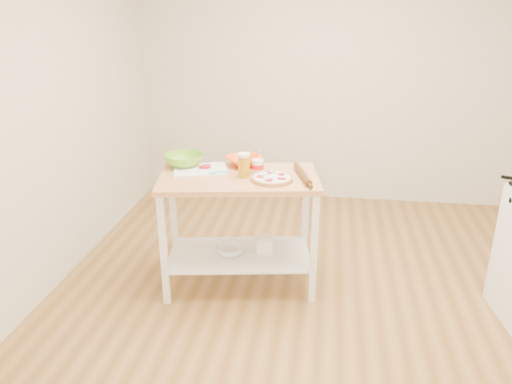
{
  "coord_description": "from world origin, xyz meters",
  "views": [
    {
      "loc": [
        0.07,
        -3.14,
        2.11
      ],
      "look_at": [
        -0.45,
        0.3,
        0.77
      ],
      "focal_mm": 35.0,
      "sensor_mm": 36.0,
      "label": 1
    }
  ],
  "objects_px": {
    "cutting_board": "(200,169)",
    "rolling_pin": "(303,175)",
    "green_bowl": "(184,160)",
    "prep_island": "(239,208)",
    "spatula": "(218,172)",
    "shelf_bin": "(264,244)",
    "knife": "(191,163)",
    "yogurt_tub": "(258,166)",
    "pizza": "(272,178)",
    "orange_bowl": "(245,161)",
    "shelf_glass_bowl": "(230,250)",
    "beer_pint": "(244,165)"
  },
  "relations": [
    {
      "from": "rolling_pin",
      "to": "shelf_bin",
      "type": "xyz_separation_m",
      "value": [
        -0.28,
        0.03,
        -0.6
      ]
    },
    {
      "from": "green_bowl",
      "to": "beer_pint",
      "type": "xyz_separation_m",
      "value": [
        0.5,
        -0.18,
        0.04
      ]
    },
    {
      "from": "green_bowl",
      "to": "cutting_board",
      "type": "bearing_deg",
      "value": -28.76
    },
    {
      "from": "orange_bowl",
      "to": "yogurt_tub",
      "type": "height_order",
      "value": "yogurt_tub"
    },
    {
      "from": "prep_island",
      "to": "spatula",
      "type": "height_order",
      "value": "spatula"
    },
    {
      "from": "orange_bowl",
      "to": "shelf_bin",
      "type": "xyz_separation_m",
      "value": [
        0.19,
        -0.2,
        -0.61
      ]
    },
    {
      "from": "beer_pint",
      "to": "shelf_bin",
      "type": "bearing_deg",
      "value": 25.09
    },
    {
      "from": "green_bowl",
      "to": "yogurt_tub",
      "type": "xyz_separation_m",
      "value": [
        0.59,
        -0.08,
        0.01
      ]
    },
    {
      "from": "knife",
      "to": "pizza",
      "type": "bearing_deg",
      "value": -40.99
    },
    {
      "from": "cutting_board",
      "to": "green_bowl",
      "type": "relative_size",
      "value": 1.57
    },
    {
      "from": "beer_pint",
      "to": "shelf_glass_bowl",
      "type": "height_order",
      "value": "beer_pint"
    },
    {
      "from": "spatula",
      "to": "yogurt_tub",
      "type": "xyz_separation_m",
      "value": [
        0.29,
        0.08,
        0.04
      ]
    },
    {
      "from": "pizza",
      "to": "spatula",
      "type": "xyz_separation_m",
      "value": [
        -0.42,
        0.07,
        0.0
      ]
    },
    {
      "from": "orange_bowl",
      "to": "beer_pint",
      "type": "bearing_deg",
      "value": -81.37
    },
    {
      "from": "cutting_board",
      "to": "green_bowl",
      "type": "height_order",
      "value": "green_bowl"
    },
    {
      "from": "beer_pint",
      "to": "shelf_glass_bowl",
      "type": "bearing_deg",
      "value": -169.55
    },
    {
      "from": "prep_island",
      "to": "green_bowl",
      "type": "bearing_deg",
      "value": 159.05
    },
    {
      "from": "pizza",
      "to": "shelf_bin",
      "type": "xyz_separation_m",
      "value": [
        -0.07,
        0.12,
        -0.59
      ]
    },
    {
      "from": "shelf_bin",
      "to": "knife",
      "type": "bearing_deg",
      "value": 167.69
    },
    {
      "from": "cutting_board",
      "to": "orange_bowl",
      "type": "relative_size",
      "value": 1.7
    },
    {
      "from": "rolling_pin",
      "to": "knife",
      "type": "bearing_deg",
      "value": 169.65
    },
    {
      "from": "cutting_board",
      "to": "knife",
      "type": "xyz_separation_m",
      "value": [
        -0.1,
        0.1,
        0.01
      ]
    },
    {
      "from": "pizza",
      "to": "green_bowl",
      "type": "relative_size",
      "value": 1.02
    },
    {
      "from": "pizza",
      "to": "shelf_glass_bowl",
      "type": "height_order",
      "value": "pizza"
    },
    {
      "from": "spatula",
      "to": "knife",
      "type": "bearing_deg",
      "value": 137.44
    },
    {
      "from": "cutting_board",
      "to": "rolling_pin",
      "type": "relative_size",
      "value": 1.16
    },
    {
      "from": "cutting_board",
      "to": "spatula",
      "type": "relative_size",
      "value": 3.14
    },
    {
      "from": "spatula",
      "to": "knife",
      "type": "relative_size",
      "value": 0.58
    },
    {
      "from": "green_bowl",
      "to": "prep_island",
      "type": "bearing_deg",
      "value": -20.95
    },
    {
      "from": "shelf_glass_bowl",
      "to": "yogurt_tub",
      "type": "bearing_deg",
      "value": 30.72
    },
    {
      "from": "pizza",
      "to": "spatula",
      "type": "height_order",
      "value": "pizza"
    },
    {
      "from": "beer_pint",
      "to": "green_bowl",
      "type": "bearing_deg",
      "value": 160.32
    },
    {
      "from": "beer_pint",
      "to": "prep_island",
      "type": "bearing_deg",
      "value": 175.61
    },
    {
      "from": "prep_island",
      "to": "green_bowl",
      "type": "height_order",
      "value": "green_bowl"
    },
    {
      "from": "shelf_glass_bowl",
      "to": "spatula",
      "type": "bearing_deg",
      "value": 156.49
    },
    {
      "from": "knife",
      "to": "beer_pint",
      "type": "distance_m",
      "value": 0.5
    },
    {
      "from": "beer_pint",
      "to": "shelf_glass_bowl",
      "type": "relative_size",
      "value": 0.78
    },
    {
      "from": "orange_bowl",
      "to": "spatula",
      "type": "bearing_deg",
      "value": -122.67
    },
    {
      "from": "shelf_bin",
      "to": "beer_pint",
      "type": "bearing_deg",
      "value": -154.91
    },
    {
      "from": "yogurt_tub",
      "to": "orange_bowl",
      "type": "bearing_deg",
      "value": 126.68
    },
    {
      "from": "spatula",
      "to": "beer_pint",
      "type": "distance_m",
      "value": 0.22
    },
    {
      "from": "spatula",
      "to": "green_bowl",
      "type": "bearing_deg",
      "value": 144.86
    },
    {
      "from": "knife",
      "to": "yogurt_tub",
      "type": "relative_size",
      "value": 1.39
    },
    {
      "from": "green_bowl",
      "to": "yogurt_tub",
      "type": "bearing_deg",
      "value": -7.92
    },
    {
      "from": "knife",
      "to": "green_bowl",
      "type": "height_order",
      "value": "green_bowl"
    },
    {
      "from": "shelf_glass_bowl",
      "to": "prep_island",
      "type": "bearing_deg",
      "value": 18.82
    },
    {
      "from": "orange_bowl",
      "to": "shelf_bin",
      "type": "height_order",
      "value": "orange_bowl"
    },
    {
      "from": "cutting_board",
      "to": "rolling_pin",
      "type": "bearing_deg",
      "value": -20.64
    },
    {
      "from": "spatula",
      "to": "beer_pint",
      "type": "bearing_deg",
      "value": -12.51
    },
    {
      "from": "prep_island",
      "to": "orange_bowl",
      "type": "bearing_deg",
      "value": 89.9
    }
  ]
}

